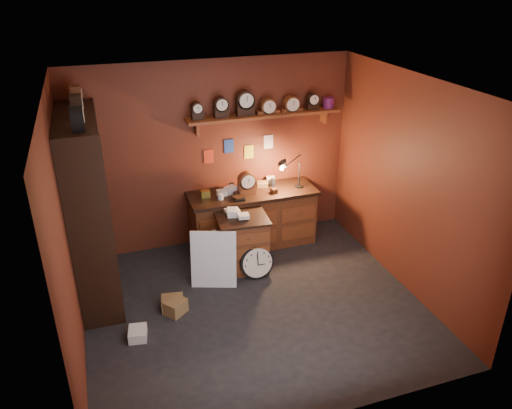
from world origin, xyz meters
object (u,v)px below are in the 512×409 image
object	(u,v)px
shelving_unit	(86,202)
big_round_clock	(257,262)
low_cabinet	(243,241)
workbench	(253,215)

from	to	relation	value
shelving_unit	big_round_clock	distance (m)	2.30
shelving_unit	low_cabinet	bearing A→B (deg)	-2.47
workbench	low_cabinet	xyz separation A→B (m)	(-0.34, -0.58, -0.05)
shelving_unit	low_cabinet	world-z (taller)	shelving_unit
workbench	low_cabinet	world-z (taller)	workbench
workbench	big_round_clock	bearing A→B (deg)	-104.80
workbench	big_round_clock	distance (m)	0.93
workbench	low_cabinet	distance (m)	0.67
workbench	low_cabinet	bearing A→B (deg)	-120.24
shelving_unit	workbench	xyz separation A→B (m)	(2.26, 0.49, -0.78)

